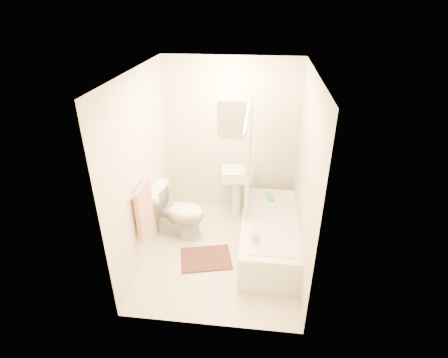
# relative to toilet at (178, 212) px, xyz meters

# --- Properties ---
(floor) EXTENTS (2.40, 2.40, 0.00)m
(floor) POSITION_rel_toilet_xyz_m (0.67, -0.34, -0.38)
(floor) COLOR beige
(floor) RESTS_ON ground
(ceiling) EXTENTS (2.40, 2.40, 0.00)m
(ceiling) POSITION_rel_toilet_xyz_m (0.67, -0.34, 2.02)
(ceiling) COLOR white
(ceiling) RESTS_ON ground
(wall_back) EXTENTS (2.00, 0.02, 2.40)m
(wall_back) POSITION_rel_toilet_xyz_m (0.67, 0.86, 0.82)
(wall_back) COLOR beige
(wall_back) RESTS_ON ground
(wall_left) EXTENTS (0.02, 2.40, 2.40)m
(wall_left) POSITION_rel_toilet_xyz_m (-0.33, -0.34, 0.82)
(wall_left) COLOR beige
(wall_left) RESTS_ON ground
(wall_right) EXTENTS (0.02, 2.40, 2.40)m
(wall_right) POSITION_rel_toilet_xyz_m (1.67, -0.34, 0.82)
(wall_right) COLOR beige
(wall_right) RESTS_ON ground
(mirror) EXTENTS (0.40, 0.03, 0.55)m
(mirror) POSITION_rel_toilet_xyz_m (0.67, 0.84, 1.12)
(mirror) COLOR white
(mirror) RESTS_ON wall_back
(curtain_rod) EXTENTS (0.03, 1.70, 0.03)m
(curtain_rod) POSITION_rel_toilet_xyz_m (0.97, -0.24, 1.62)
(curtain_rod) COLOR silver
(curtain_rod) RESTS_ON wall_back
(shower_curtain) EXTENTS (0.04, 0.80, 1.55)m
(shower_curtain) POSITION_rel_toilet_xyz_m (0.97, 0.16, 0.84)
(shower_curtain) COLOR silver
(shower_curtain) RESTS_ON curtain_rod
(towel_bar) EXTENTS (0.02, 0.60, 0.02)m
(towel_bar) POSITION_rel_toilet_xyz_m (-0.29, -0.59, 0.72)
(towel_bar) COLOR silver
(towel_bar) RESTS_ON wall_left
(towel) EXTENTS (0.06, 0.45, 0.66)m
(towel) POSITION_rel_toilet_xyz_m (-0.26, -0.59, 0.40)
(towel) COLOR #CC7266
(towel) RESTS_ON towel_bar
(toilet_paper) EXTENTS (0.11, 0.12, 0.12)m
(toilet_paper) POSITION_rel_toilet_xyz_m (-0.26, -0.22, 0.32)
(toilet_paper) COLOR white
(toilet_paper) RESTS_ON wall_left
(toilet) EXTENTS (0.84, 0.56, 0.77)m
(toilet) POSITION_rel_toilet_xyz_m (0.00, 0.00, 0.00)
(toilet) COLOR white
(toilet) RESTS_ON floor
(sink) EXTENTS (0.50, 0.42, 0.89)m
(sink) POSITION_rel_toilet_xyz_m (0.78, 0.61, 0.06)
(sink) COLOR silver
(sink) RESTS_ON floor
(bathtub) EXTENTS (0.74, 1.69, 0.47)m
(bathtub) POSITION_rel_toilet_xyz_m (1.30, -0.19, -0.15)
(bathtub) COLOR silver
(bathtub) RESTS_ON floor
(bath_mat) EXTENTS (0.76, 0.64, 0.02)m
(bath_mat) POSITION_rel_toilet_xyz_m (0.47, -0.51, -0.37)
(bath_mat) COLOR #4D231E
(bath_mat) RESTS_ON floor
(soap_bottle) EXTENTS (0.12, 0.12, 0.20)m
(soap_bottle) POSITION_rel_toilet_xyz_m (1.12, -0.68, 0.19)
(soap_bottle) COLOR silver
(soap_bottle) RESTS_ON bathtub
(scrub_brush) EXTENTS (0.12, 0.23, 0.04)m
(scrub_brush) POSITION_rel_toilet_xyz_m (1.29, 0.37, 0.11)
(scrub_brush) COLOR #41BE5C
(scrub_brush) RESTS_ON bathtub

